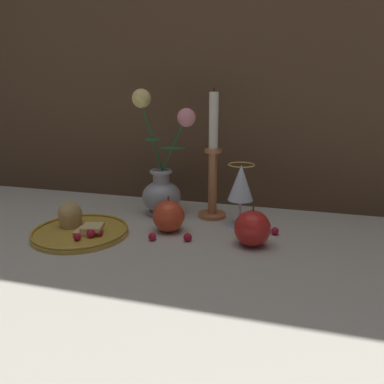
{
  "coord_description": "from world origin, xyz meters",
  "views": [
    {
      "loc": [
        0.29,
        -0.83,
        0.34
      ],
      "look_at": [
        0.05,
        0.01,
        0.1
      ],
      "focal_mm": 35.0,
      "sensor_mm": 36.0,
      "label": 1
    }
  ],
  "objects_px": {
    "apple_near_glass": "(169,216)",
    "vase": "(162,179)",
    "candlestick": "(213,168)",
    "apple_beside_vase": "(252,228)",
    "plate_with_pastries": "(78,228)",
    "wine_glass": "(241,186)"
  },
  "relations": [
    {
      "from": "vase",
      "to": "apple_beside_vase",
      "type": "height_order",
      "value": "vase"
    },
    {
      "from": "wine_glass",
      "to": "apple_near_glass",
      "type": "distance_m",
      "value": 0.19
    },
    {
      "from": "plate_with_pastries",
      "to": "candlestick",
      "type": "relative_size",
      "value": 0.67
    },
    {
      "from": "apple_near_glass",
      "to": "vase",
      "type": "bearing_deg",
      "value": 117.27
    },
    {
      "from": "apple_beside_vase",
      "to": "apple_near_glass",
      "type": "relative_size",
      "value": 1.03
    },
    {
      "from": "vase",
      "to": "apple_near_glass",
      "type": "xyz_separation_m",
      "value": [
        0.06,
        -0.12,
        -0.06
      ]
    },
    {
      "from": "wine_glass",
      "to": "apple_near_glass",
      "type": "bearing_deg",
      "value": -152.42
    },
    {
      "from": "vase",
      "to": "candlestick",
      "type": "distance_m",
      "value": 0.14
    },
    {
      "from": "apple_near_glass",
      "to": "plate_with_pastries",
      "type": "bearing_deg",
      "value": -160.0
    },
    {
      "from": "plate_with_pastries",
      "to": "apple_beside_vase",
      "type": "xyz_separation_m",
      "value": [
        0.41,
        0.04,
        0.02
      ]
    },
    {
      "from": "vase",
      "to": "wine_glass",
      "type": "bearing_deg",
      "value": -8.76
    },
    {
      "from": "candlestick",
      "to": "plate_with_pastries",
      "type": "bearing_deg",
      "value": -143.62
    },
    {
      "from": "vase",
      "to": "plate_with_pastries",
      "type": "bearing_deg",
      "value": -126.94
    },
    {
      "from": "candlestick",
      "to": "apple_beside_vase",
      "type": "height_order",
      "value": "candlestick"
    },
    {
      "from": "wine_glass",
      "to": "candlestick",
      "type": "bearing_deg",
      "value": 148.61
    },
    {
      "from": "wine_glass",
      "to": "apple_beside_vase",
      "type": "bearing_deg",
      "value": -68.57
    },
    {
      "from": "vase",
      "to": "wine_glass",
      "type": "distance_m",
      "value": 0.23
    },
    {
      "from": "vase",
      "to": "plate_with_pastries",
      "type": "height_order",
      "value": "vase"
    },
    {
      "from": "apple_beside_vase",
      "to": "wine_glass",
      "type": "bearing_deg",
      "value": 111.43
    },
    {
      "from": "plate_with_pastries",
      "to": "wine_glass",
      "type": "distance_m",
      "value": 0.41
    },
    {
      "from": "plate_with_pastries",
      "to": "apple_near_glass",
      "type": "relative_size",
      "value": 2.54
    },
    {
      "from": "vase",
      "to": "apple_beside_vase",
      "type": "relative_size",
      "value": 3.64
    }
  ]
}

